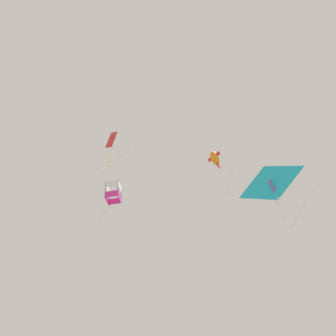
# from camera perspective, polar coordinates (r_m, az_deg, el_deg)

# --- Properties ---
(kite_fish_highest) EXTENTS (1.85, 1.35, 5.58)m
(kite_fish_highest) POSITION_cam_1_polar(r_m,az_deg,el_deg) (27.55, 6.88, 1.43)
(kite_fish_highest) COLOR orange
(kite_diamond_near_right) EXTENTS (2.40, 2.29, 8.63)m
(kite_diamond_near_right) POSITION_cam_1_polar(r_m,az_deg,el_deg) (35.49, -8.29, 4.07)
(kite_diamond_near_right) COLOR red
(kite_box_low_drifter) EXTENTS (1.56, 1.91, 5.06)m
(kite_box_low_drifter) POSITION_cam_1_polar(r_m,az_deg,el_deg) (36.35, -8.01, -3.55)
(kite_box_low_drifter) COLOR white
(kite_delta_mid_left) EXTENTS (4.12, 3.51, 7.78)m
(kite_delta_mid_left) POSITION_cam_1_polar(r_m,az_deg,el_deg) (26.88, 14.91, -2.22)
(kite_delta_mid_left) COLOR #1EB2C6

